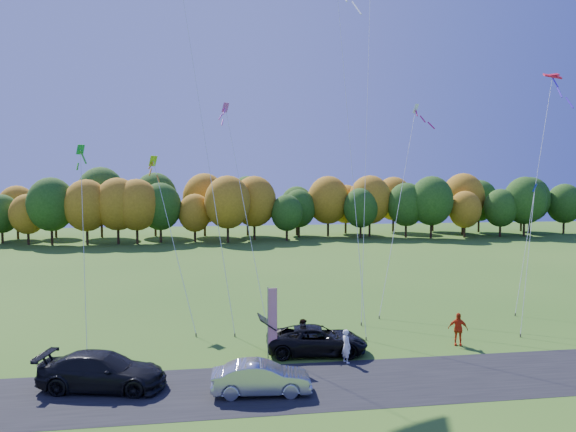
{
  "coord_description": "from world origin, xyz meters",
  "views": [
    {
      "loc": [
        -5.35,
        -28.35,
        9.43
      ],
      "look_at": [
        0.0,
        6.0,
        7.0
      ],
      "focal_mm": 35.0,
      "sensor_mm": 36.0,
      "label": 1
    }
  ],
  "objects": [
    {
      "name": "dark_truck_a",
      "position": [
        -9.75,
        -3.0,
        0.82
      ],
      "size": [
        5.98,
        3.44,
        1.63
      ],
      "primitive_type": "imported",
      "rotation": [
        0.0,
        0.0,
        1.35
      ],
      "color": "black",
      "rests_on": "ground"
    },
    {
      "name": "person_tailgate_b",
      "position": [
        0.02,
        0.75,
        0.91
      ],
      "size": [
        1.0,
        1.09,
        1.82
      ],
      "primitive_type": "imported",
      "rotation": [
        0.0,
        0.0,
        1.14
      ],
      "color": "gray",
      "rests_on": "ground"
    },
    {
      "name": "ground",
      "position": [
        0.0,
        0.0,
        0.0
      ],
      "size": [
        160.0,
        160.0,
        0.0
      ],
      "primitive_type": "plane",
      "color": "#2D5917"
    },
    {
      "name": "kite_delta_blue",
      "position": [
        -5.25,
        9.25,
        13.32
      ],
      "size": [
        5.06,
        10.9,
        27.43
      ],
      "color": "#4C3F33",
      "rests_on": "ground"
    },
    {
      "name": "tree_line",
      "position": [
        0.0,
        55.0,
        0.0
      ],
      "size": [
        116.0,
        12.0,
        10.0
      ],
      "primitive_type": null,
      "color": "#1E4711",
      "rests_on": "ground"
    },
    {
      "name": "person_east",
      "position": [
        8.82,
        0.7,
        0.92
      ],
      "size": [
        1.17,
        0.82,
        1.84
      ],
      "primitive_type": "imported",
      "rotation": [
        0.0,
        0.0,
        -0.38
      ],
      "color": "red",
      "rests_on": "ground"
    },
    {
      "name": "asphalt_strip",
      "position": [
        0.0,
        -4.0,
        0.01
      ],
      "size": [
        90.0,
        6.0,
        0.01
      ],
      "primitive_type": "cube",
      "color": "black",
      "rests_on": "ground"
    },
    {
      "name": "black_suv",
      "position": [
        0.69,
        0.42,
        0.75
      ],
      "size": [
        5.61,
        3.02,
        1.5
      ],
      "primitive_type": "imported",
      "rotation": [
        0.0,
        0.0,
        1.47
      ],
      "color": "black",
      "rests_on": "ground"
    },
    {
      "name": "kite_delta_red",
      "position": [
        4.29,
        7.82,
        13.39
      ],
      "size": [
        2.37,
        10.89,
        25.16
      ],
      "color": "#4C3F33",
      "rests_on": "ground"
    },
    {
      "name": "person_tailgate_a",
      "position": [
        1.87,
        -1.22,
        0.86
      ],
      "size": [
        0.61,
        0.73,
        1.71
      ],
      "primitive_type": "imported",
      "rotation": [
        0.0,
        0.0,
        1.94
      ],
      "color": "white",
      "rests_on": "ground"
    },
    {
      "name": "kite_parafoil_rainbow",
      "position": [
        18.76,
        9.25,
        8.77
      ],
      "size": [
        7.51,
        6.32,
        17.77
      ],
      "color": "#4C3F33",
      "rests_on": "ground"
    },
    {
      "name": "kite_diamond_white",
      "position": [
        8.76,
        10.28,
        7.46
      ],
      "size": [
        5.52,
        7.12,
        15.43
      ],
      "color": "#4C3F33",
      "rests_on": "ground"
    },
    {
      "name": "kite_diamond_blue_low",
      "position": [
        14.37,
        2.95,
        4.45
      ],
      "size": [
        2.85,
        3.18,
        9.24
      ],
      "color": "#4C3F33",
      "rests_on": "ground"
    },
    {
      "name": "kite_diamond_pink",
      "position": [
        -2.37,
        10.73,
        7.45
      ],
      "size": [
        2.79,
        8.53,
        15.37
      ],
      "color": "#4C3F33",
      "rests_on": "ground"
    },
    {
      "name": "kite_parafoil_orange",
      "position": [
        6.92,
        12.31,
        13.62
      ],
      "size": [
        6.57,
        14.16,
        27.69
      ],
      "color": "#4C3F33",
      "rests_on": "ground"
    },
    {
      "name": "silver_sedan",
      "position": [
        -2.84,
        -4.66,
        0.71
      ],
      "size": [
        4.4,
        1.81,
        1.42
      ],
      "primitive_type": "imported",
      "rotation": [
        0.0,
        0.0,
        1.5
      ],
      "color": "#A5A6AA",
      "rests_on": "ground"
    },
    {
      "name": "feather_flag",
      "position": [
        -1.84,
        -0.31,
        2.35
      ],
      "size": [
        0.51,
        0.11,
        3.85
      ],
      "color": "#999999",
      "rests_on": "ground"
    },
    {
      "name": "kite_diamond_green",
      "position": [
        -11.96,
        4.66,
        5.72
      ],
      "size": [
        1.58,
        5.37,
        11.66
      ],
      "color": "#4C3F33",
      "rests_on": "ground"
    },
    {
      "name": "kite_diamond_yellow",
      "position": [
        -7.18,
        8.33,
        5.38
      ],
      "size": [
        3.56,
        7.96,
        11.27
      ],
      "color": "#4C3F33",
      "rests_on": "ground"
    }
  ]
}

